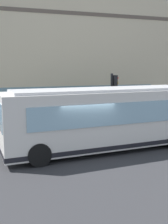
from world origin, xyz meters
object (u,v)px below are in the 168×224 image
city_bus_nearside (105,119)px  pedestrian_near_building_entrance (40,115)px  fire_hydrant (145,118)px  pedestrian_walking_along_curb (95,113)px  traffic_light_near_corner (114,92)px  pedestrian_near_hydrant (125,110)px

city_bus_nearside → pedestrian_near_building_entrance: city_bus_nearside is taller
pedestrian_near_building_entrance → fire_hydrant: bearing=-94.3°
city_bus_nearside → pedestrian_near_building_entrance: (4.97, 2.30, -0.49)m
pedestrian_walking_along_curb → pedestrian_near_building_entrance: bearing=85.3°
traffic_light_near_corner → pedestrian_walking_along_curb: traffic_light_near_corner is taller
fire_hydrant → pedestrian_near_hydrant: bearing=86.6°
traffic_light_near_corner → city_bus_nearside: bearing=146.9°
city_bus_nearside → pedestrian_near_hydrant: city_bus_nearside is taller
traffic_light_near_corner → fire_hydrant: (1.86, -3.34, -2.12)m
traffic_light_near_corner → pedestrian_walking_along_curb: size_ratio=2.31×
city_bus_nearside → pedestrian_walking_along_curb: size_ratio=6.60×
pedestrian_near_building_entrance → pedestrian_near_hydrant: 5.76m
pedestrian_walking_along_curb → pedestrian_near_hydrant: bearing=-94.3°
fire_hydrant → pedestrian_walking_along_curb: pedestrian_walking_along_curb is taller
fire_hydrant → pedestrian_walking_along_curb: (0.26, 3.71, 0.51)m
pedestrian_near_hydrant → pedestrian_walking_along_curb: bearing=85.7°
city_bus_nearside → traffic_light_near_corner: size_ratio=2.86×
pedestrian_near_building_entrance → pedestrian_walking_along_curb: (-0.29, -3.60, -0.04)m
pedestrian_near_hydrant → pedestrian_walking_along_curb: (0.16, 2.14, -0.11)m
city_bus_nearside → traffic_light_near_corner: bearing=-33.1°
city_bus_nearside → pedestrian_near_building_entrance: bearing=24.8°
traffic_light_near_corner → pedestrian_near_building_entrance: traffic_light_near_corner is taller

